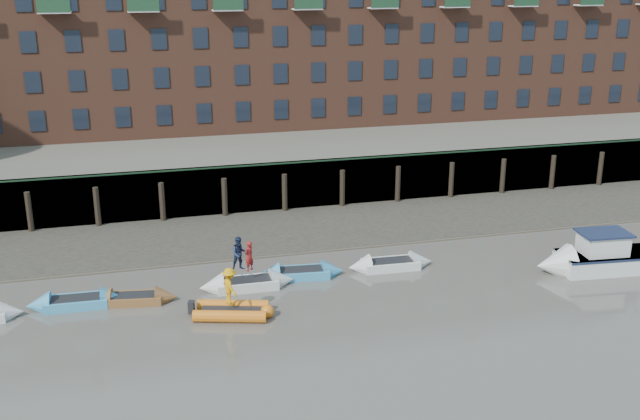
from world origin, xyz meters
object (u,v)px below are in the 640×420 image
object	(u,v)px
rowboat_5	(391,264)
person_rower_b	(240,254)
rowboat_1	(76,302)
motor_launch	(589,259)
rowboat_2	(134,299)
rowboat_3	(247,284)
person_rib_crew	(230,286)
person_rower_a	(249,256)
rowboat_4	(301,273)
rib_tender	(235,311)

from	to	relation	value
rowboat_5	person_rower_b	size ratio (longest dim) A/B	2.70
rowboat_1	motor_launch	xyz separation A→B (m)	(26.47, -2.45, 0.48)
person_rower_b	rowboat_2	bearing A→B (deg)	179.60
rowboat_3	person_rower_b	bearing A→B (deg)	138.41
person_rower_b	person_rib_crew	size ratio (longest dim) A/B	0.98
rowboat_1	person_rib_crew	world-z (taller)	person_rib_crew
person_rower_a	person_rower_b	xyz separation A→B (m)	(-0.44, 0.22, 0.09)
rowboat_4	rib_tender	world-z (taller)	rowboat_4
rib_tender	person_rower_a	world-z (taller)	person_rower_a
rib_tender	person_rower_b	xyz separation A→B (m)	(0.81, 3.31, 1.54)
rowboat_4	rowboat_5	distance (m)	5.00
rowboat_5	rib_tender	xyz separation A→B (m)	(-9.07, -3.64, 0.04)
rowboat_3	person_rib_crew	size ratio (longest dim) A/B	2.70
rowboat_2	motor_launch	distance (m)	23.87
rowboat_5	person_rower_a	size ratio (longest dim) A/B	3.03
rib_tender	rowboat_4	bearing A→B (deg)	59.03
rowboat_4	person_rower_a	world-z (taller)	person_rower_a
rowboat_1	person_rower_a	xyz separation A→B (m)	(8.48, 0.08, 1.49)
rowboat_3	rowboat_4	distance (m)	3.05
rowboat_4	person_rower_b	size ratio (longest dim) A/B	2.66
rowboat_1	rowboat_5	size ratio (longest dim) A/B	0.98
rib_tender	person_rower_b	distance (m)	3.74
rowboat_1	person_rower_a	world-z (taller)	person_rower_a
rib_tender	rowboat_3	bearing A→B (deg)	86.91
rowboat_1	person_rower_a	bearing A→B (deg)	2.60
person_rib_crew	person_rower_a	bearing A→B (deg)	-41.75
rowboat_1	rowboat_3	size ratio (longest dim) A/B	0.96
rowboat_2	rowboat_3	distance (m)	5.63
motor_launch	person_rower_a	distance (m)	18.20
rowboat_2	person_rower_b	xyz separation A→B (m)	(5.33, 0.57, 1.61)
rowboat_1	rowboat_5	world-z (taller)	rowboat_5
rowboat_2	rowboat_4	xyz separation A→B (m)	(8.60, 0.98, 0.02)
rowboat_4	motor_launch	bearing A→B (deg)	-6.09
rowboat_1	rib_tender	bearing A→B (deg)	-20.57
rowboat_1	rowboat_4	bearing A→B (deg)	5.62
rowboat_5	rib_tender	world-z (taller)	rowboat_5
rowboat_2	rib_tender	distance (m)	5.29
rowboat_1	person_rower_b	distance (m)	8.20
rib_tender	rowboat_1	bearing A→B (deg)	174.04
rowboat_2	rib_tender	xyz separation A→B (m)	(4.52, -2.74, 0.06)
rowboat_2	person_rower_a	distance (m)	5.98
rowboat_4	rib_tender	bearing A→B (deg)	-131.97
rowboat_3	rib_tender	size ratio (longest dim) A/B	1.27
rowboat_4	person_rib_crew	size ratio (longest dim) A/B	2.62
person_rower_a	person_rower_b	world-z (taller)	person_rower_b
rowboat_3	motor_launch	xyz separation A→B (m)	(18.15, -2.49, 0.47)
rib_tender	rowboat_5	bearing A→B (deg)	38.54
rowboat_2	rowboat_4	world-z (taller)	rowboat_4
rib_tender	motor_launch	world-z (taller)	motor_launch
rowboat_5	person_rower_a	world-z (taller)	person_rower_a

